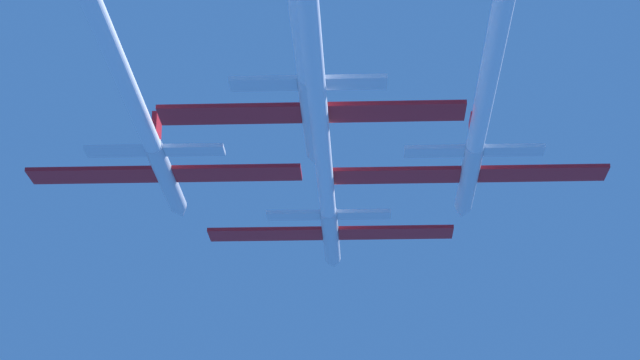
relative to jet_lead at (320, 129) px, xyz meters
The scene contains 3 objects.
jet_lead is the anchor object (origin of this frame).
jet_left_wing 16.24m from the jet_lead, 138.38° to the right, with size 20.68×70.16×3.43m.
jet_right_wing 17.44m from the jet_lead, 51.28° to the right, with size 20.68×78.53×3.43m.
Camera 1 is at (3.05, -100.25, -33.89)m, focal length 70.38 mm.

